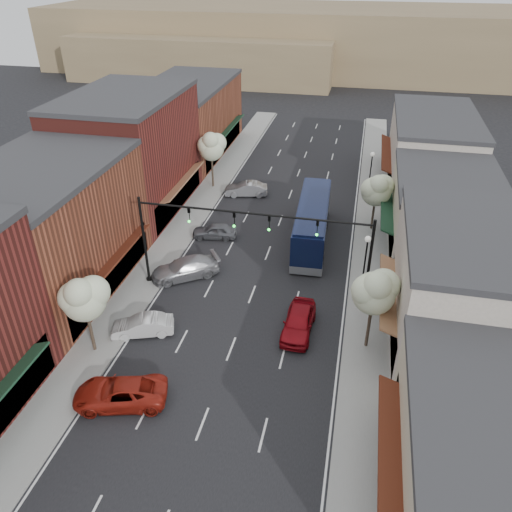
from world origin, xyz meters
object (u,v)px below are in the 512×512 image
Objects in this scene: parked_car_e at (246,189)px; signal_mast_right at (334,248)px; tree_left_near at (84,297)px; parked_car_c at (185,268)px; parked_car_b at (143,326)px; parked_car_d at (215,231)px; red_hatchback at (299,322)px; tree_left_far at (212,146)px; lamp_post_far at (371,166)px; signal_mast_left at (174,231)px; parked_car_a at (120,393)px; lamp_post_near at (366,254)px; tree_right_far at (377,189)px; tree_right_near at (375,290)px; coach_bus at (312,222)px.

signal_mast_right is at bearing 19.13° from parked_car_e.
tree_left_near reaches higher than parked_car_c.
parked_car_b is 1.03× the size of parked_car_d.
red_hatchback reaches higher than parked_car_b.
red_hatchback reaches higher than parked_car_d.
tree_left_near is at bearing -20.01° from parked_car_d.
red_hatchback is (12.15, -21.32, -3.81)m from tree_left_far.
parked_car_c is (-13.31, -18.82, -2.25)m from lamp_post_far.
signal_mast_right is 2.06× the size of parked_car_b.
tree_left_far is (-2.63, 17.95, -0.02)m from signal_mast_left.
parked_car_d is (0.58, 7.59, -3.96)m from signal_mast_left.
signal_mast_right is 1.00× the size of signal_mast_left.
parked_car_a is at bearing -135.33° from red_hatchback.
signal_mast_right is at bearing -131.05° from lamp_post_near.
red_hatchback is (-4.45, -15.32, -3.20)m from tree_right_far.
red_hatchback is at bearing -117.10° from signal_mast_right.
lamp_post_near is 17.50m from lamp_post_far.
tree_right_near is 14.09m from coach_bus.
parked_car_e is at bearing 131.41° from coach_bus.
parked_car_e is (-12.20, 14.26, -2.29)m from lamp_post_near.
lamp_post_near is (16.05, -15.44, -1.60)m from tree_left_far.
tree_left_near is at bearing -20.57° from parked_car_e.
parked_car_b is at bearing -15.77° from parked_car_e.
coach_bus is at bearing 90.06° from parked_car_d.
parked_car_a is at bearing -132.26° from signal_mast_right.
tree_left_near is at bearing -146.67° from lamp_post_near.
signal_mast_left reaches higher than parked_car_b.
parked_car_b is at bearing -164.55° from red_hatchback.
parked_car_c is (-13.85, 5.24, -3.69)m from tree_right_near.
parked_car_d is at bearing -135.97° from lamp_post_far.
parked_car_a reaches higher than parked_car_b.
parked_car_a is at bearing -45.32° from tree_left_near.
parked_car_c is (2.75, 9.24, -3.46)m from tree_left_near.
tree_left_near is (-16.60, -20.00, 0.23)m from tree_right_far.
parked_car_e reaches higher than parked_car_b.
parked_car_a is at bearing -12.63° from parked_car_e.
parked_car_c is at bearing 168.36° from parked_car_a.
tree_right_far reaches higher than red_hatchback.
signal_mast_right reaches higher than parked_car_a.
lamp_post_near is 7.88m from coach_bus.
parked_car_d is at bearing -15.74° from parked_car_e.
parked_car_e is (-7.65, 7.94, -1.13)m from coach_bus.
tree_right_near is 15.60m from parked_car_a.
lamp_post_near is 1.00× the size of lamp_post_far.
parked_car_d is (-0.21, 19.10, -0.05)m from parked_car_a.
signal_mast_right is at bearing 123.08° from parked_car_a.
lamp_post_near is at bearing 94.77° from tree_right_near.
red_hatchback is 14.15m from parked_car_d.
parked_car_d is at bearing -161.97° from tree_right_far.
lamp_post_near is 7.40m from red_hatchback.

